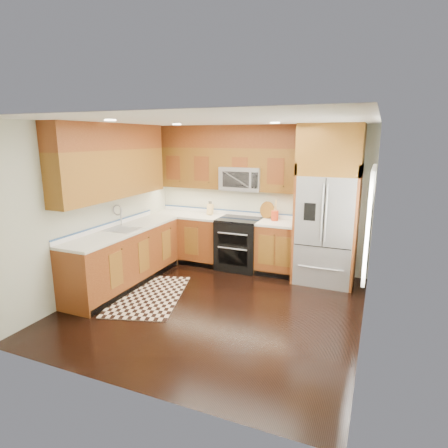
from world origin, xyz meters
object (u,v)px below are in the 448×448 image
at_px(range, 239,244).
at_px(refrigerator, 328,205).
at_px(rug, 149,295).
at_px(knife_block, 210,209).
at_px(utensil_crock, 275,213).

xyz_separation_m(range, refrigerator, (1.55, -0.04, 0.83)).
bearing_deg(rug, range, 47.63).
distance_m(refrigerator, knife_block, 2.22).
distance_m(range, refrigerator, 1.76).
relative_size(range, utensil_crock, 2.56).
xyz_separation_m(range, utensil_crock, (0.63, 0.13, 0.60)).
relative_size(range, refrigerator, 0.36).
xyz_separation_m(range, rug, (-0.84, -1.72, -0.46)).
height_order(range, refrigerator, refrigerator).
bearing_deg(refrigerator, range, 178.60).
distance_m(rug, utensil_crock, 2.59).
bearing_deg(rug, refrigerator, 18.76).
bearing_deg(range, knife_block, 166.87).
relative_size(rug, knife_block, 6.20).
xyz_separation_m(rug, knife_block, (0.19, 1.87, 1.04)).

